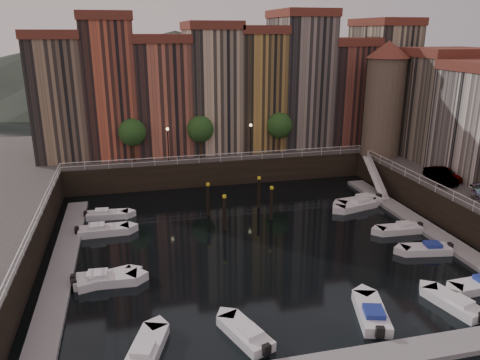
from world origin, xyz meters
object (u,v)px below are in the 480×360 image
object	(u,v)px
boat_left_1	(103,279)
gangway	(375,175)
boat_left_3	(103,230)
boat_left_2	(105,279)
car_b	(440,177)
car_a	(445,174)
mooring_pilings	(241,203)
corner_tower	(384,97)

from	to	relation	value
boat_left_1	gangway	bearing A→B (deg)	10.78
gangway	boat_left_3	distance (m)	30.97
boat_left_2	car_b	distance (m)	33.95
boat_left_1	car_b	world-z (taller)	car_b
gangway	car_b	world-z (taller)	car_b
car_a	boat_left_1	bearing A→B (deg)	-170.60
gangway	mooring_pilings	xyz separation A→B (m)	(-17.16, -4.62, -0.27)
mooring_pilings	boat_left_1	bearing A→B (deg)	-142.40
boat_left_1	corner_tower	bearing A→B (deg)	14.98
mooring_pilings	car_a	size ratio (longest dim) A/B	1.58
corner_tower	gangway	bearing A→B (deg)	-122.80
gangway	car_b	bearing A→B (deg)	-67.57
car_a	boat_left_2	bearing A→B (deg)	-170.40
corner_tower	boat_left_1	xyz separation A→B (m)	(-32.96, -19.05, -9.85)
gangway	boat_left_3	bearing A→B (deg)	-169.97
boat_left_3	car_b	bearing A→B (deg)	-4.17
mooring_pilings	gangway	bearing A→B (deg)	15.06
car_a	car_b	xyz separation A→B (m)	(-1.04, -0.67, 0.05)
car_a	car_b	bearing A→B (deg)	-150.63
mooring_pilings	boat_left_2	size ratio (longest dim) A/B	1.30
corner_tower	boat_left_3	distance (m)	36.15
boat_left_2	car_b	xyz separation A→B (m)	(33.00, 7.27, 3.35)
mooring_pilings	boat_left_2	distance (m)	16.31
car_a	car_b	size ratio (longest dim) A/B	0.90
boat_left_2	mooring_pilings	bearing A→B (deg)	41.42
corner_tower	gangway	size ratio (longest dim) A/B	1.66
gangway	car_a	size ratio (longest dim) A/B	2.12
boat_left_1	car_a	bearing A→B (deg)	-2.11
boat_left_2	boat_left_3	bearing A→B (deg)	96.46
corner_tower	boat_left_3	size ratio (longest dim) A/B	2.88
boat_left_3	car_a	xyz separation A→B (m)	(34.55, -1.32, 3.30)
boat_left_1	boat_left_2	distance (m)	0.15
boat_left_3	boat_left_2	bearing A→B (deg)	-87.63
boat_left_2	corner_tower	bearing A→B (deg)	33.56
mooring_pilings	boat_left_1	world-z (taller)	mooring_pilings
gangway	boat_left_2	world-z (taller)	gangway
corner_tower	mooring_pilings	world-z (taller)	corner_tower
boat_left_3	car_b	distance (m)	33.73
gangway	mooring_pilings	world-z (taller)	gangway
corner_tower	mooring_pilings	xyz separation A→B (m)	(-20.06, -9.12, -8.54)
boat_left_3	car_a	bearing A→B (deg)	-2.95
car_b	car_a	bearing A→B (deg)	39.06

